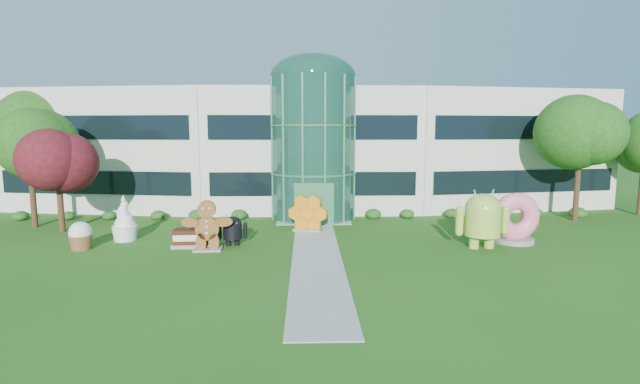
{
  "coord_description": "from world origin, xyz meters",
  "views": [
    {
      "loc": [
        -0.5,
        -20.84,
        6.17
      ],
      "look_at": [
        0.3,
        6.0,
        2.6
      ],
      "focal_mm": 26.0,
      "sensor_mm": 36.0,
      "label": 1
    }
  ],
  "objects_px": {
    "android_green": "(483,216)",
    "gingerbread": "(207,225)",
    "android_black": "(232,228)",
    "donut": "(514,217)"
  },
  "relations": [
    {
      "from": "android_green",
      "to": "gingerbread",
      "type": "distance_m",
      "value": 14.39
    },
    {
      "from": "android_green",
      "to": "android_black",
      "type": "relative_size",
      "value": 1.81
    },
    {
      "from": "gingerbread",
      "to": "android_black",
      "type": "bearing_deg",
      "value": 36.42
    },
    {
      "from": "donut",
      "to": "android_black",
      "type": "bearing_deg",
      "value": 176.18
    },
    {
      "from": "android_green",
      "to": "donut",
      "type": "distance_m",
      "value": 2.6
    },
    {
      "from": "android_black",
      "to": "gingerbread",
      "type": "relative_size",
      "value": 0.66
    },
    {
      "from": "donut",
      "to": "android_green",
      "type": "bearing_deg",
      "value": -156.26
    },
    {
      "from": "android_green",
      "to": "donut",
      "type": "height_order",
      "value": "android_green"
    },
    {
      "from": "android_black",
      "to": "donut",
      "type": "bearing_deg",
      "value": -11.73
    },
    {
      "from": "android_green",
      "to": "android_black",
      "type": "height_order",
      "value": "android_green"
    }
  ]
}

